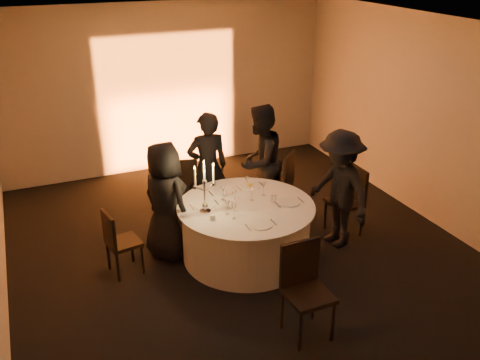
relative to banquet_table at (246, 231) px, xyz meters
name	(u,v)px	position (x,y,z in m)	size (l,w,h in m)	color
floor	(246,256)	(0.00, 0.00, -0.38)	(7.00, 7.00, 0.00)	black
ceiling	(247,29)	(0.00, 0.00, 2.62)	(7.00, 7.00, 0.00)	silver
wall_back	(168,88)	(0.00, 3.50, 1.12)	(7.00, 7.00, 0.00)	#B1ABA4
wall_front	(450,321)	(0.00, -3.50, 1.12)	(7.00, 7.00, 0.00)	#B1ABA4
wall_right	(436,123)	(3.00, 0.00, 1.12)	(7.00, 7.00, 0.00)	#B1ABA4
uplighter_fixture	(176,168)	(0.00, 3.20, -0.33)	(0.25, 0.12, 0.10)	black
banquet_table	(246,231)	(0.00, 0.00, 0.00)	(1.80, 1.80, 0.77)	black
chair_left	(118,239)	(-1.63, 0.27, 0.11)	(0.45, 0.45, 0.88)	black
chair_back_left	(183,184)	(-0.43, 1.40, 0.18)	(0.54, 0.54, 1.00)	black
chair_back_right	(282,180)	(1.01, 0.94, 0.19)	(0.63, 0.63, 1.01)	black
chair_right	(350,197)	(1.65, 0.04, 0.18)	(0.45, 0.45, 1.00)	black
chair_front	(304,284)	(-0.03, -1.61, 0.21)	(0.47, 0.47, 1.06)	black
guest_left	(166,201)	(-0.95, 0.44, 0.43)	(0.79, 0.52, 1.62)	black
guest_back_left	(208,167)	(-0.08, 1.22, 0.46)	(0.62, 0.41, 1.70)	black
guest_back_right	(260,161)	(0.70, 1.07, 0.49)	(0.85, 0.66, 1.75)	black
guest_right	(339,189)	(1.31, -0.17, 0.45)	(1.08, 0.62, 1.67)	black
plate_left	(205,204)	(-0.50, 0.21, 0.40)	(0.36, 0.29, 0.08)	white
plate_back_left	(223,191)	(-0.13, 0.51, 0.39)	(0.36, 0.28, 0.01)	white
plate_back_right	(250,185)	(0.29, 0.52, 0.40)	(0.35, 0.27, 0.08)	white
plate_right	(289,202)	(0.55, -0.15, 0.39)	(0.36, 0.29, 0.01)	white
plate_front	(261,225)	(-0.05, -0.56, 0.39)	(0.36, 0.28, 0.01)	white
coffee_cup	(212,217)	(-0.53, -0.18, 0.42)	(0.11, 0.11, 0.07)	white
candelabra	(205,194)	(-0.55, 0.03, 0.63)	(0.30, 0.14, 0.72)	silver
wine_glass_a	(234,194)	(-0.12, 0.11, 0.52)	(0.07, 0.07, 0.19)	silver
wine_glass_b	(227,204)	(-0.32, -0.13, 0.52)	(0.07, 0.07, 0.19)	silver
wine_glass_c	(264,186)	(0.34, 0.18, 0.52)	(0.07, 0.07, 0.19)	silver
wine_glass_d	(234,209)	(-0.28, -0.27, 0.52)	(0.07, 0.07, 0.19)	silver
wine_glass_e	(247,180)	(0.21, 0.44, 0.52)	(0.07, 0.07, 0.19)	silver
wine_glass_f	(252,191)	(0.13, 0.10, 0.52)	(0.07, 0.07, 0.19)	silver
wine_glass_g	(237,201)	(-0.17, -0.10, 0.52)	(0.07, 0.07, 0.19)	silver
wine_glass_h	(223,190)	(-0.21, 0.28, 0.52)	(0.07, 0.07, 0.19)	silver
tumbler_a	(225,193)	(-0.15, 0.37, 0.43)	(0.07, 0.07, 0.09)	silver
tumbler_b	(274,199)	(0.38, -0.05, 0.43)	(0.07, 0.07, 0.09)	silver
tumbler_c	(230,205)	(-0.22, 0.01, 0.43)	(0.07, 0.07, 0.09)	silver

